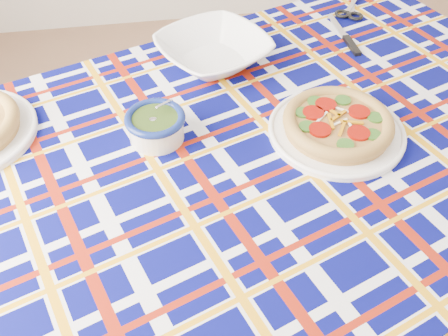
{
  "coord_description": "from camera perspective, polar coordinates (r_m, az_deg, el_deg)",
  "views": [
    {
      "loc": [
        -0.77,
        -0.94,
        1.59
      ],
      "look_at": [
        -0.65,
        -0.19,
        0.83
      ],
      "focal_mm": 40.0,
      "sensor_mm": 36.0,
      "label": 1
    }
  ],
  "objects": [
    {
      "name": "kitchen_scissors",
      "position": [
        1.77,
        14.52,
        17.71
      ],
      "size": [
        0.18,
        0.22,
        0.02
      ],
      "primitive_type": null,
      "rotation": [
        0.0,
        0.0,
        1.06
      ],
      "color": "silver",
      "rests_on": "tablecloth"
    },
    {
      "name": "floor",
      "position": [
        2.0,
        18.1,
        -10.78
      ],
      "size": [
        4.0,
        4.0,
        0.0
      ],
      "primitive_type": "plane",
      "color": "#8E6549",
      "rests_on": "ground"
    },
    {
      "name": "pesto_bowl",
      "position": [
        1.16,
        -7.82,
        4.97
      ],
      "size": [
        0.18,
        0.18,
        0.08
      ],
      "primitive_type": null,
      "rotation": [
        0.0,
        0.0,
        0.3
      ],
      "color": "#1E320D",
      "rests_on": "tablecloth"
    },
    {
      "name": "table_knife",
      "position": [
        1.63,
        12.92,
        15.5
      ],
      "size": [
        0.03,
        0.26,
        0.01
      ],
      "primitive_type": null,
      "rotation": [
        0.0,
        0.0,
        1.61
      ],
      "color": "silver",
      "rests_on": "tablecloth"
    },
    {
      "name": "main_focaccia_plate",
      "position": [
        1.2,
        12.89,
        5.03
      ],
      "size": [
        0.4,
        0.4,
        0.06
      ],
      "primitive_type": null,
      "rotation": [
        0.0,
        0.0,
        0.23
      ],
      "color": "#A7783B",
      "rests_on": "tablecloth"
    },
    {
      "name": "dining_table",
      "position": [
        1.21,
        3.04,
        -0.7
      ],
      "size": [
        1.97,
        1.59,
        0.8
      ],
      "rotation": [
        0.0,
        0.0,
        0.35
      ],
      "color": "brown",
      "rests_on": "floor"
    },
    {
      "name": "serving_bowl",
      "position": [
        1.42,
        -1.21,
        13.23
      ],
      "size": [
        0.39,
        0.39,
        0.07
      ],
      "primitive_type": "imported",
      "rotation": [
        0.0,
        0.0,
        0.46
      ],
      "color": "white",
      "rests_on": "tablecloth"
    },
    {
      "name": "tablecloth",
      "position": [
        1.19,
        3.09,
        0.18
      ],
      "size": [
        2.01,
        1.63,
        0.11
      ],
      "primitive_type": null,
      "rotation": [
        0.0,
        0.0,
        0.35
      ],
      "color": "#040651",
      "rests_on": "dining_table"
    }
  ]
}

